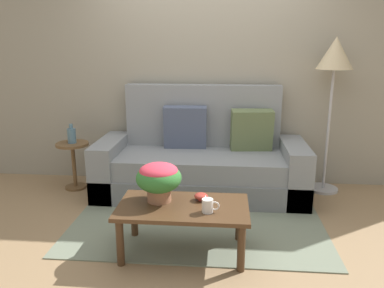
# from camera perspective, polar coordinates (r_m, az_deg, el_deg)

# --- Properties ---
(ground_plane) EXTENTS (14.00, 14.00, 0.00)m
(ground_plane) POSITION_cam_1_polar(r_m,az_deg,el_deg) (3.69, 0.89, -11.32)
(ground_plane) COLOR #997A56
(wall_back) EXTENTS (6.40, 0.12, 2.81)m
(wall_back) POSITION_cam_1_polar(r_m,az_deg,el_deg) (4.50, 2.08, 12.02)
(wall_back) COLOR gray
(wall_back) RESTS_ON ground
(area_rug) EXTENTS (2.32, 1.85, 0.01)m
(area_rug) POSITION_cam_1_polar(r_m,az_deg,el_deg) (3.82, 1.05, -10.32)
(area_rug) COLOR gray
(area_rug) RESTS_ON ground
(couch) EXTENTS (2.25, 0.87, 1.18)m
(couch) POSITION_cam_1_polar(r_m,az_deg,el_deg) (4.23, 1.47, -2.82)
(couch) COLOR slate
(couch) RESTS_ON ground
(coffee_table) EXTENTS (1.02, 0.57, 0.41)m
(coffee_table) POSITION_cam_1_polar(r_m,az_deg,el_deg) (3.03, -1.34, -10.21)
(coffee_table) COLOR #442D1B
(coffee_table) RESTS_ON ground
(side_table) EXTENTS (0.37, 0.37, 0.54)m
(side_table) POSITION_cam_1_polar(r_m,az_deg,el_deg) (4.54, -17.35, -1.89)
(side_table) COLOR brown
(side_table) RESTS_ON ground
(floor_lamp) EXTENTS (0.38, 0.38, 1.70)m
(floor_lamp) POSITION_cam_1_polar(r_m,az_deg,el_deg) (4.36, 20.55, 11.14)
(floor_lamp) COLOR #B2B2B7
(floor_lamp) RESTS_ON ground
(potted_plant) EXTENTS (0.36, 0.36, 0.31)m
(potted_plant) POSITION_cam_1_polar(r_m,az_deg,el_deg) (3.03, -5.00, -5.06)
(potted_plant) COLOR #A36B4C
(potted_plant) RESTS_ON coffee_table
(coffee_mug) EXTENTS (0.13, 0.09, 0.10)m
(coffee_mug) POSITION_cam_1_polar(r_m,az_deg,el_deg) (2.88, 2.42, -9.20)
(coffee_mug) COLOR white
(coffee_mug) RESTS_ON coffee_table
(snack_bowl) EXTENTS (0.11, 0.11, 0.06)m
(snack_bowl) POSITION_cam_1_polar(r_m,az_deg,el_deg) (3.09, 1.37, -7.84)
(snack_bowl) COLOR #B2382D
(snack_bowl) RESTS_ON coffee_table
(table_vase) EXTENTS (0.09, 0.09, 0.22)m
(table_vase) POSITION_cam_1_polar(r_m,az_deg,el_deg) (4.47, -17.57, 1.26)
(table_vase) COLOR slate
(table_vase) RESTS_ON side_table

